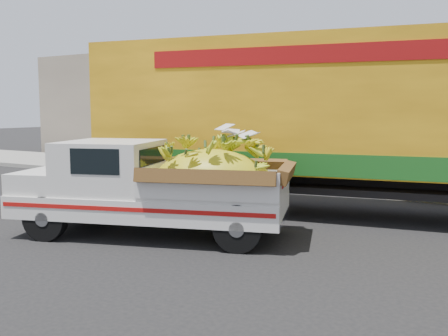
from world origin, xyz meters
The scene contains 6 objects.
ground centered at (0.00, 0.00, 0.00)m, with size 100.00×100.00×0.00m, color black.
curb centered at (0.00, 5.22, 0.07)m, with size 60.00×0.25×0.15m, color gray.
sidewalk centered at (0.00, 7.32, 0.07)m, with size 60.00×4.00×0.14m, color gray.
building_left centered at (-8.00, 13.22, 2.50)m, with size 18.00×6.00×5.00m, color gray.
pickup_truck centered at (-0.63, -0.67, 0.92)m, with size 5.20×3.17×1.72m.
semi_trailer centered at (1.85, 2.77, 2.12)m, with size 12.07×4.43×3.80m.
Camera 1 is at (4.63, -7.89, 2.29)m, focal length 40.00 mm.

